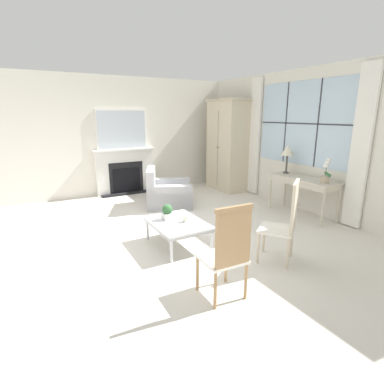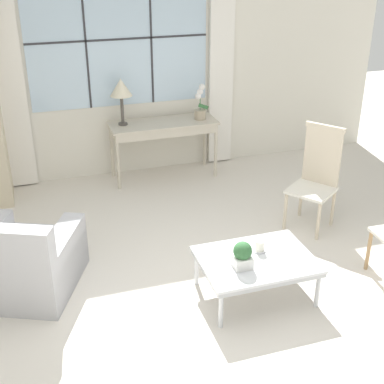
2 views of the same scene
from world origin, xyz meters
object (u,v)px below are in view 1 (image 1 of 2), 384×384
object	(u,v)px
fireplace	(125,167)
table_lamp	(288,151)
potted_plant_small	(167,212)
armchair_upholstered	(167,194)
coffee_table	(178,224)
side_chair_wooden	(286,219)
console_table	(303,182)
pillar_candle	(185,219)
armoire	(227,145)
potted_orchid	(326,173)
accent_chair_wooden	(228,249)

from	to	relation	value
fireplace	table_lamp	xyz separation A→B (m)	(2.85, 2.53, 0.54)
table_lamp	potted_plant_small	bearing A→B (deg)	-81.74
fireplace	armchair_upholstered	distance (m)	1.62
armchair_upholstered	potted_plant_small	world-z (taller)	armchair_upholstered
coffee_table	side_chair_wooden	bearing A→B (deg)	41.58
console_table	pillar_candle	size ratio (longest dim) A/B	11.51
potted_plant_small	armoire	bearing A→B (deg)	130.25
console_table	armchair_upholstered	world-z (taller)	armchair_upholstered
potted_orchid	potted_plant_small	world-z (taller)	potted_orchid
armchair_upholstered	pillar_candle	world-z (taller)	armchair_upholstered
console_table	potted_plant_small	xyz separation A→B (m)	(-0.09, -2.83, -0.16)
table_lamp	pillar_candle	xyz separation A→B (m)	(0.66, -2.70, -0.77)
console_table	accent_chair_wooden	distance (m)	3.29
accent_chair_wooden	potted_plant_small	xyz separation A→B (m)	(-1.64, 0.07, -0.09)
armoire	accent_chair_wooden	bearing A→B (deg)	-35.59
potted_orchid	table_lamp	bearing A→B (deg)	175.57
fireplace	potted_plant_small	distance (m)	3.30
potted_orchid	accent_chair_wooden	xyz separation A→B (m)	(1.07, -2.88, -0.33)
side_chair_wooden	armoire	bearing A→B (deg)	155.21
console_table	table_lamp	xyz separation A→B (m)	(-0.50, 0.05, 0.54)
armchair_upholstered	accent_chair_wooden	world-z (taller)	accent_chair_wooden
armoire	pillar_candle	bearing A→B (deg)	-45.10
side_chair_wooden	coffee_table	distance (m)	1.55
accent_chair_wooden	pillar_candle	size ratio (longest dim) A/B	9.09
accent_chair_wooden	pillar_candle	xyz separation A→B (m)	(-1.40, 0.25, -0.16)
armoire	console_table	distance (m)	2.50
fireplace	table_lamp	distance (m)	3.85
potted_plant_small	pillar_candle	xyz separation A→B (m)	(0.24, 0.18, -0.07)
pillar_candle	accent_chair_wooden	bearing A→B (deg)	-10.20
armoire	console_table	world-z (taller)	armoire
armoire	table_lamp	bearing A→B (deg)	2.51
armchair_upholstered	potted_plant_small	xyz separation A→B (m)	(1.77, -0.81, 0.24)
armoire	accent_chair_wooden	size ratio (longest dim) A/B	2.13
side_chair_wooden	accent_chair_wooden	bearing A→B (deg)	-74.27
console_table	pillar_candle	distance (m)	2.67
fireplace	armoire	distance (m)	2.65
armoire	console_table	xyz separation A→B (m)	(2.45, 0.04, -0.49)
table_lamp	pillar_candle	bearing A→B (deg)	-76.30
fireplace	armchair_upholstered	world-z (taller)	fireplace
table_lamp	coffee_table	world-z (taller)	table_lamp
armchair_upholstered	armoire	bearing A→B (deg)	106.77
table_lamp	pillar_candle	distance (m)	2.89
console_table	accent_chair_wooden	xyz separation A→B (m)	(1.55, -2.90, -0.08)
coffee_table	accent_chair_wooden	bearing A→B (deg)	-6.06
accent_chair_wooden	armchair_upholstered	bearing A→B (deg)	165.51
table_lamp	fireplace	bearing A→B (deg)	-138.45
console_table	accent_chair_wooden	bearing A→B (deg)	-61.84
console_table	armchair_upholstered	distance (m)	2.77
fireplace	accent_chair_wooden	bearing A→B (deg)	-4.92
potted_orchid	console_table	bearing A→B (deg)	176.72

